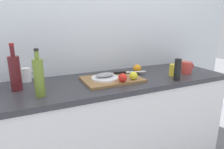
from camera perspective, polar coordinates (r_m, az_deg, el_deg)
back_wall at (r=1.84m, az=-4.40°, el=11.74°), size 3.20×0.05×2.50m
kitchen_counter at (r=1.79m, az=-0.06°, el=-15.42°), size 2.00×0.60×0.90m
cutting_board at (r=1.58m, az=0.00°, el=-1.40°), size 0.46×0.32×0.02m
white_plate at (r=1.55m, az=-2.06°, el=-1.03°), size 0.21×0.21×0.01m
fish_fillet at (r=1.54m, az=-2.07°, el=-0.13°), size 0.16×0.07×0.04m
chef_knife at (r=1.72m, az=3.95°, el=0.60°), size 0.29×0.09×0.02m
lemon_0 at (r=1.54m, az=6.26°, el=-0.35°), size 0.06×0.06×0.06m
tomato_0 at (r=1.47m, az=3.11°, el=-0.93°), size 0.07×0.07×0.07m
olive_oil_bottle at (r=1.31m, az=-20.37°, el=-0.66°), size 0.06×0.06×0.30m
wine_bottle at (r=1.48m, az=-26.20°, el=0.54°), size 0.07×0.07×0.32m
coffee_mug_0 at (r=1.90m, az=20.83°, el=1.85°), size 0.13×0.09×0.11m
coffee_mug_1 at (r=1.68m, az=-23.50°, el=-0.05°), size 0.12×0.08×0.11m
coffee_mug_2 at (r=1.79m, az=17.44°, el=1.26°), size 0.11×0.07×0.10m
orange_0 at (r=1.83m, az=7.30°, el=1.72°), size 0.08×0.08×0.08m
orange_1 at (r=2.12m, az=20.06°, el=2.82°), size 0.08×0.08×0.08m
pepper_mill at (r=1.65m, az=18.39°, el=1.34°), size 0.05×0.05×0.17m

